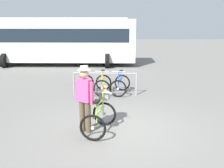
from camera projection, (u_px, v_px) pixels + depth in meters
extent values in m
plane|color=slate|center=(123.00, 128.00, 7.02)|extent=(80.00, 80.00, 0.00)
cylinder|color=#99999E|center=(75.00, 84.00, 10.27)|extent=(0.06, 0.06, 0.85)
cylinder|color=#99999E|center=(138.00, 84.00, 10.15)|extent=(0.06, 0.06, 0.85)
cylinder|color=#99999E|center=(106.00, 73.00, 10.11)|extent=(2.45, 0.17, 0.05)
torus|color=black|center=(87.00, 82.00, 10.94)|extent=(0.66, 0.11, 0.66)
cylinder|color=#B7B7BC|center=(87.00, 82.00, 10.94)|extent=(0.08, 0.07, 0.08)
torus|color=black|center=(86.00, 88.00, 9.95)|extent=(0.66, 0.11, 0.66)
cylinder|color=#B7B7BC|center=(86.00, 88.00, 9.95)|extent=(0.08, 0.07, 0.08)
cube|color=orange|center=(86.00, 80.00, 10.39)|extent=(0.08, 0.92, 0.04)
cube|color=orange|center=(86.00, 74.00, 10.29)|extent=(0.06, 0.61, 0.04)
cylinder|color=orange|center=(87.00, 77.00, 10.56)|extent=(0.03, 0.03, 0.55)
cube|color=black|center=(86.00, 71.00, 10.50)|extent=(0.13, 0.24, 0.06)
cylinder|color=orange|center=(86.00, 79.00, 10.00)|extent=(0.03, 0.03, 0.63)
cylinder|color=#B7B7BC|center=(85.00, 71.00, 9.93)|extent=(0.52, 0.05, 0.03)
torus|color=black|center=(105.00, 82.00, 10.91)|extent=(0.66, 0.08, 0.66)
cylinder|color=#B7B7BC|center=(105.00, 82.00, 10.91)|extent=(0.08, 0.06, 0.08)
torus|color=black|center=(103.00, 88.00, 9.91)|extent=(0.66, 0.08, 0.66)
cylinder|color=#B7B7BC|center=(103.00, 88.00, 9.91)|extent=(0.08, 0.06, 0.08)
cube|color=yellow|center=(104.00, 80.00, 10.36)|extent=(0.06, 0.92, 0.04)
cube|color=yellow|center=(104.00, 74.00, 10.26)|extent=(0.06, 0.61, 0.04)
cylinder|color=yellow|center=(104.00, 78.00, 10.53)|extent=(0.03, 0.03, 0.55)
cube|color=black|center=(104.00, 71.00, 10.46)|extent=(0.13, 0.24, 0.06)
cylinder|color=yellow|center=(103.00, 80.00, 9.96)|extent=(0.03, 0.03, 0.63)
cylinder|color=#B7B7BC|center=(103.00, 71.00, 9.89)|extent=(0.52, 0.04, 0.03)
torus|color=black|center=(123.00, 83.00, 10.86)|extent=(0.66, 0.21, 0.66)
cylinder|color=#B7B7BC|center=(123.00, 83.00, 10.86)|extent=(0.09, 0.08, 0.08)
torus|color=black|center=(119.00, 89.00, 9.89)|extent=(0.66, 0.21, 0.66)
cylinder|color=#B7B7BC|center=(119.00, 89.00, 9.89)|extent=(0.09, 0.08, 0.08)
cube|color=#2D56B7|center=(121.00, 80.00, 10.32)|extent=(0.21, 0.91, 0.04)
cube|color=#2D56B7|center=(121.00, 75.00, 10.23)|extent=(0.15, 0.61, 0.04)
cylinder|color=#2D56B7|center=(122.00, 78.00, 10.49)|extent=(0.03, 0.03, 0.55)
cube|color=black|center=(122.00, 71.00, 10.43)|extent=(0.16, 0.26, 0.06)
cylinder|color=#2D56B7|center=(120.00, 80.00, 9.93)|extent=(0.03, 0.03, 0.63)
cylinder|color=#B7B7BC|center=(120.00, 72.00, 9.86)|extent=(0.52, 0.13, 0.03)
torus|color=black|center=(94.00, 128.00, 6.17)|extent=(0.65, 0.22, 0.66)
cylinder|color=#B7B7BC|center=(94.00, 128.00, 6.17)|extent=(0.09, 0.08, 0.08)
torus|color=black|center=(106.00, 114.00, 7.13)|extent=(0.65, 0.22, 0.66)
cylinder|color=#B7B7BC|center=(106.00, 114.00, 7.13)|extent=(0.09, 0.08, 0.08)
cube|color=#9ED14C|center=(100.00, 112.00, 6.60)|extent=(0.26, 0.90, 0.04)
cube|color=#9ED14C|center=(101.00, 103.00, 6.60)|extent=(0.18, 0.60, 0.04)
cylinder|color=#9ED14C|center=(98.00, 112.00, 6.42)|extent=(0.03, 0.03, 0.55)
cube|color=black|center=(98.00, 102.00, 6.35)|extent=(0.17, 0.26, 0.06)
cylinder|color=#9ED14C|center=(104.00, 104.00, 6.95)|extent=(0.03, 0.03, 0.63)
cylinder|color=#B7B7BC|center=(104.00, 93.00, 6.88)|extent=(0.51, 0.15, 0.03)
cube|color=gray|center=(106.00, 96.00, 7.04)|extent=(0.30, 0.26, 0.22)
ellipsoid|color=tan|center=(106.00, 92.00, 7.02)|extent=(0.21, 0.20, 0.16)
sphere|color=tan|center=(106.00, 88.00, 7.07)|extent=(0.11, 0.11, 0.11)
cylinder|color=brown|center=(89.00, 117.00, 6.63)|extent=(0.14, 0.14, 0.82)
cylinder|color=brown|center=(83.00, 116.00, 6.71)|extent=(0.14, 0.14, 0.82)
cube|color=#E54C8C|center=(86.00, 90.00, 6.51)|extent=(0.39, 0.34, 0.58)
cylinder|color=#E54C8C|center=(93.00, 93.00, 6.40)|extent=(0.09, 0.09, 0.55)
cylinder|color=#E54C8C|center=(78.00, 91.00, 6.61)|extent=(0.09, 0.09, 0.55)
sphere|color=tan|center=(85.00, 74.00, 6.42)|extent=(0.22, 0.22, 0.22)
cylinder|color=beige|center=(85.00, 70.00, 6.40)|extent=(0.32, 0.32, 0.02)
cylinder|color=beige|center=(85.00, 68.00, 6.38)|extent=(0.20, 0.20, 0.09)
cube|color=silver|center=(60.00, 40.00, 17.38)|extent=(10.05, 2.70, 2.70)
cube|color=#19232D|center=(60.00, 35.00, 17.30)|extent=(9.25, 2.70, 0.84)
cube|color=silver|center=(59.00, 19.00, 17.06)|extent=(9.04, 2.43, 0.08)
cylinder|color=black|center=(6.00, 60.00, 16.51)|extent=(0.27, 0.90, 0.90)
cylinder|color=black|center=(20.00, 56.00, 18.94)|extent=(0.27, 0.90, 0.90)
cylinder|color=black|center=(109.00, 61.00, 16.36)|extent=(0.27, 0.90, 0.90)
cylinder|color=black|center=(110.00, 56.00, 18.79)|extent=(0.27, 0.90, 0.90)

